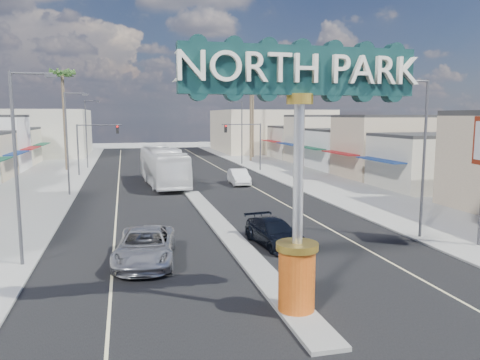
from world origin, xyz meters
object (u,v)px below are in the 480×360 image
streetlight_r_far (241,129)px  suv_left (145,246)px  palm_left_far (62,79)px  palm_right_far (253,82)px  gateway_sign (299,148)px  city_bus (163,167)px  streetlight_l_mid (69,138)px  streetlight_l_near (19,159)px  streetlight_r_mid (295,136)px  traffic_signal_left (94,139)px  streetlight_l_far (87,130)px  streetlight_r_near (422,151)px  car_parked_right (239,177)px  palm_right_mid (251,91)px  suv_right (274,232)px  traffic_signal_right (247,137)px

streetlight_r_far → suv_left: streetlight_r_far is taller
palm_left_far → palm_right_far: bearing=23.2°
gateway_sign → city_bus: (-2.00, 32.69, -4.05)m
gateway_sign → streetlight_l_mid: (-10.43, 28.02, -0.86)m
streetlight_l_near → gateway_sign: bearing=-37.6°
streetlight_r_mid → palm_right_far: 33.14m
traffic_signal_left → streetlight_l_far: (-1.25, 8.01, 0.79)m
streetlight_r_near → suv_left: size_ratio=1.53×
car_parked_right → city_bus: (-7.50, 1.57, 1.09)m
streetlight_l_mid → palm_right_mid: palm_right_mid is taller
streetlight_r_far → traffic_signal_left: bearing=-157.8°
streetlight_l_mid → streetlight_r_near: same height
streetlight_l_far → streetlight_l_mid: bearing=-90.0°
gateway_sign → suv_right: bearing=77.1°
gateway_sign → palm_right_far: palm_right_far is taller
traffic_signal_right → streetlight_r_far: streetlight_r_far is taller
traffic_signal_left → traffic_signal_right: 18.37m
streetlight_l_near → palm_right_far: palm_right_far is taller
traffic_signal_right → streetlight_r_near: size_ratio=0.67×
streetlight_r_near → palm_right_mid: bearing=86.8°
palm_right_mid → streetlight_l_mid: bearing=-132.0°
gateway_sign → suv_right: (2.00, 8.70, -5.22)m
palm_right_mid → palm_right_far: (2.00, 6.00, 1.78)m
gateway_sign → streetlight_r_far: 51.10m
streetlight_l_near → suv_left: streetlight_l_near is taller
streetlight_r_mid → suv_right: streetlight_r_mid is taller
streetlight_r_near → palm_left_far: bearing=120.4°
gateway_sign → palm_right_far: (15.00, 60.02, 6.46)m
traffic_signal_left → streetlight_l_far: 8.14m
streetlight_r_near → palm_left_far: 46.80m
palm_right_mid → car_parked_right: palm_right_mid is taller
suv_right → streetlight_l_mid: bearing=115.3°
traffic_signal_left → streetlight_l_far: bearing=98.9°
streetlight_r_far → palm_left_far: bearing=-175.1°
streetlight_r_far → palm_right_far: palm_right_far is taller
gateway_sign → traffic_signal_left: size_ratio=1.53×
streetlight_l_near → palm_right_far: bearing=63.9°
streetlight_l_mid → streetlight_l_far: same height
streetlight_r_mid → palm_right_far: palm_right_far is taller
streetlight_l_near → streetlight_r_near: size_ratio=1.00×
streetlight_r_near → suv_left: (-15.39, -0.78, -4.25)m
streetlight_l_near → streetlight_l_mid: same height
suv_right → city_bus: 24.35m
streetlight_l_near → streetlight_r_mid: bearing=43.8°
traffic_signal_right → streetlight_r_far: size_ratio=0.67×
streetlight_l_far → gateway_sign: bearing=-78.2°
traffic_signal_right → car_parked_right: 12.02m
city_bus → palm_right_mid: bearing=50.9°
traffic_signal_right → city_bus: traffic_signal_right is taller
streetlight_r_far → car_parked_right: bearing=-104.6°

